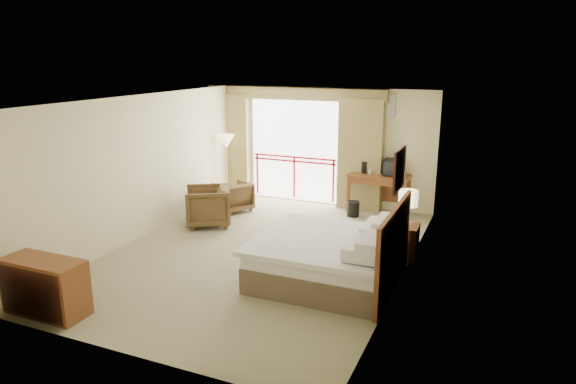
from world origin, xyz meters
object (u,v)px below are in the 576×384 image
at_px(bed, 331,257).
at_px(wastebasket, 353,209).
at_px(armchair_near, 209,225).
at_px(nightstand, 405,242).
at_px(table_lamp, 408,199).
at_px(armchair_far, 234,210).
at_px(side_table, 212,199).
at_px(tv, 393,168).
at_px(desk, 380,182).
at_px(floor_lamp, 226,144).
at_px(dresser, 45,287).

xyz_separation_m(bed, wastebasket, (-0.60, 3.33, -0.21)).
bearing_deg(bed, armchair_near, 153.79).
xyz_separation_m(nightstand, table_lamp, (0.00, 0.05, 0.75)).
distance_m(wastebasket, armchair_far, 2.69).
height_order(armchair_far, side_table, side_table).
relative_size(armchair_far, side_table, 1.27).
bearing_deg(wastebasket, tv, 33.52).
bearing_deg(tv, table_lamp, -69.20).
relative_size(tv, armchair_far, 0.56).
bearing_deg(desk, floor_lamp, -168.80).
bearing_deg(bed, dresser, -141.71).
xyz_separation_m(tv, dresser, (-3.33, -6.34, -0.66)).
height_order(armchair_near, side_table, side_table).
xyz_separation_m(bed, side_table, (-3.43, 2.12, 0.01)).
relative_size(desk, side_table, 2.35).
xyz_separation_m(bed, armchair_near, (-3.19, 1.57, -0.38)).
bearing_deg(armchair_far, bed, 80.04).
relative_size(armchair_far, armchair_near, 0.81).
xyz_separation_m(desk, dresser, (-3.03, -6.41, -0.29)).
bearing_deg(tv, floor_lamp, -170.17).
bearing_deg(wastebasket, desk, 51.82).
xyz_separation_m(bed, floor_lamp, (-3.76, 3.37, 1.00)).
height_order(desk, armchair_near, desk).
relative_size(table_lamp, armchair_far, 0.81).
bearing_deg(side_table, dresser, -87.23).
bearing_deg(tv, armchair_far, -157.75).
bearing_deg(table_lamp, armchair_far, 162.64).
height_order(table_lamp, wastebasket, table_lamp).
height_order(wastebasket, dresser, dresser).
height_order(bed, tv, tv).
bearing_deg(bed, floor_lamp, 138.08).
relative_size(nightstand, floor_lamp, 0.38).
height_order(table_lamp, tv, tv).
distance_m(bed, floor_lamp, 5.15).
height_order(wastebasket, armchair_near, armchair_near).
bearing_deg(desk, side_table, -148.41).
relative_size(bed, floor_lamp, 1.33).
xyz_separation_m(armchair_near, side_table, (-0.24, 0.55, 0.39)).
distance_m(wastebasket, armchair_near, 3.13).
bearing_deg(armchair_far, armchair_near, 30.78).
bearing_deg(floor_lamp, dresser, -84.61).
xyz_separation_m(side_table, floor_lamp, (-0.33, 1.26, 0.98)).
bearing_deg(tv, nightstand, -69.53).
relative_size(side_table, floor_lamp, 0.36).
bearing_deg(armchair_far, nightstand, 101.90).
bearing_deg(bed, table_lamp, 57.36).
distance_m(wastebasket, side_table, 3.08).
height_order(tv, armchair_far, tv).
bearing_deg(floor_lamp, wastebasket, -0.75).
distance_m(armchair_far, side_table, 0.71).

